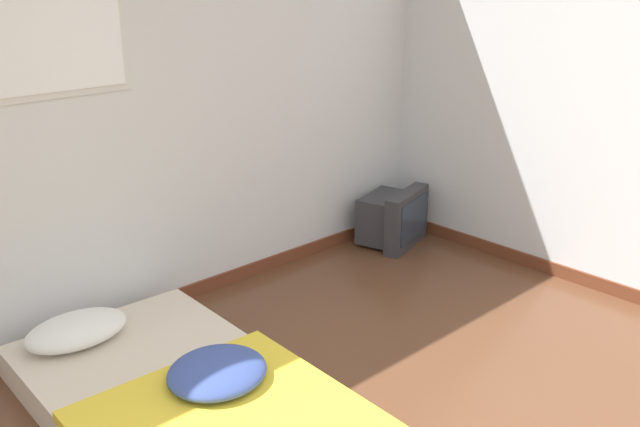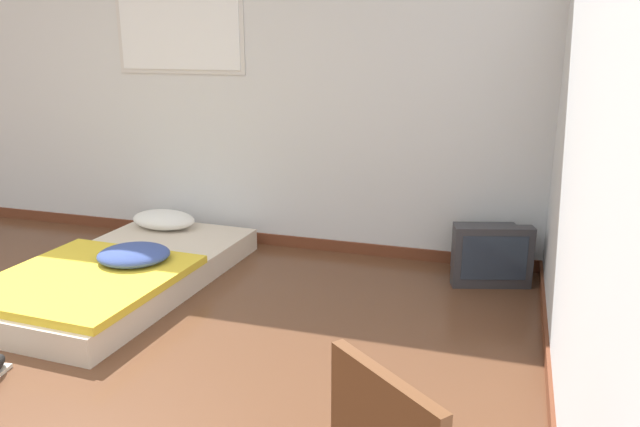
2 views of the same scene
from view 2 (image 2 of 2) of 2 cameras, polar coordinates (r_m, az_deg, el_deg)
The scene contains 4 objects.
wall_back at distance 5.22m, azimuth -13.41°, elevation 11.79°, with size 8.23×0.08×2.60m.
wall_right at distance 1.77m, azimuth 26.61°, elevation 2.89°, with size 0.08×7.90×2.60m.
mattress_bed at distance 4.41m, azimuth -17.63°, elevation -4.97°, with size 1.13×2.02×0.31m.
crt_tv at distance 4.43m, azimuth 15.14°, elevation -3.48°, with size 0.56×0.49×0.42m.
Camera 2 is at (2.65, -1.71, 1.63)m, focal length 35.00 mm.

